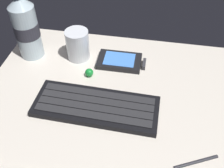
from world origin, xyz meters
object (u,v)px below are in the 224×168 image
at_px(keyboard, 96,106).
at_px(handheld_device, 122,61).
at_px(trackball_mouse, 89,73).
at_px(juice_cup, 78,46).
at_px(water_bottle, 26,27).
at_px(stylus_pen, 196,161).

bearing_deg(keyboard, handheld_device, 78.71).
relative_size(keyboard, trackball_mouse, 13.29).
height_order(juice_cup, trackball_mouse, juice_cup).
relative_size(water_bottle, trackball_mouse, 9.45).
xyz_separation_m(handheld_device, stylus_pen, (0.19, -0.27, -0.00)).
distance_m(juice_cup, water_bottle, 0.14).
distance_m(water_bottle, trackball_mouse, 0.21).
bearing_deg(water_bottle, stylus_pen, -30.65).
distance_m(handheld_device, stylus_pen, 0.33).
distance_m(keyboard, trackball_mouse, 0.12).
distance_m(handheld_device, juice_cup, 0.13).
xyz_separation_m(keyboard, handheld_device, (0.03, 0.17, -0.00)).
distance_m(keyboard, juice_cup, 0.20).
bearing_deg(handheld_device, stylus_pen, -54.91).
bearing_deg(stylus_pen, water_bottle, 123.63).
bearing_deg(trackball_mouse, keyboard, -68.45).
xyz_separation_m(handheld_device, trackball_mouse, (-0.08, -0.07, 0.00)).
height_order(handheld_device, trackball_mouse, trackball_mouse).
bearing_deg(handheld_device, keyboard, -101.29).
relative_size(trackball_mouse, stylus_pen, 0.23).
bearing_deg(stylus_pen, handheld_device, 99.37).
relative_size(juice_cup, water_bottle, 0.41).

